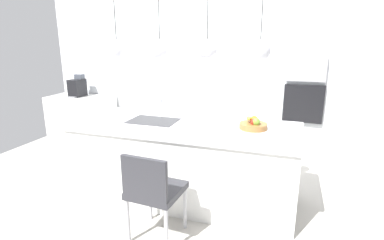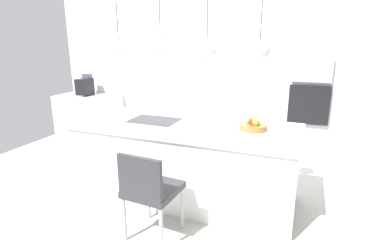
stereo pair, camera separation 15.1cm
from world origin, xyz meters
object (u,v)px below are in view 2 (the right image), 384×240
Objects in this scene: coffee_machine at (85,86)px; microwave at (312,70)px; oven at (309,105)px; fruit_bowl at (253,125)px; chair_near at (150,189)px.

microwave is at bearing 4.55° from coffee_machine.
coffee_machine is at bearing -175.45° from microwave.
coffee_machine is 3.75m from oven.
oven is (3.74, 0.30, -0.10)m from coffee_machine.
fruit_bowl is 1.63m from oven.
fruit_bowl is 1.69m from microwave.
chair_near is (-0.76, -0.87, -0.44)m from fruit_bowl.
microwave reaches higher than coffee_machine.
chair_near is at bearing -40.78° from coffee_machine.
fruit_bowl is at bearing -109.12° from oven.
oven reaches higher than chair_near.
chair_near is at bearing -118.18° from microwave.
fruit_bowl is 3.44m from coffee_machine.
microwave is 0.50m from oven.
chair_near is (-1.29, -2.41, -0.39)m from oven.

